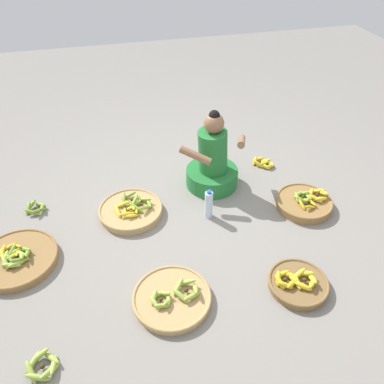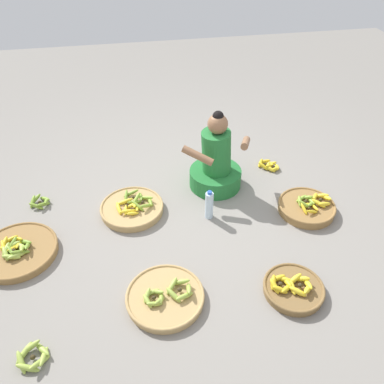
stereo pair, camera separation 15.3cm
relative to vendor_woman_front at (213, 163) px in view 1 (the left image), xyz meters
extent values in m
plane|color=gray|center=(-0.34, -0.30, -0.27)|extent=(10.00, 10.00, 0.00)
cylinder|color=#237233|center=(0.00, 0.00, -0.18)|extent=(0.52, 0.52, 0.18)
cylinder|color=#237233|center=(0.00, 0.00, 0.13)|extent=(0.36, 0.34, 0.45)
sphere|color=#8C6042|center=(0.00, 0.00, 0.43)|extent=(0.19, 0.19, 0.19)
sphere|color=black|center=(0.00, 0.00, 0.51)|extent=(0.10, 0.10, 0.10)
cylinder|color=#8C6042|center=(-0.22, -0.15, 0.22)|extent=(0.30, 0.22, 0.16)
cylinder|color=#8C6042|center=(0.27, -0.03, 0.22)|extent=(0.19, 0.31, 0.16)
cylinder|color=olive|center=(-1.83, -0.62, -0.24)|extent=(0.64, 0.64, 0.06)
torus|color=olive|center=(-1.83, -0.62, -0.21)|extent=(0.65, 0.65, 0.02)
ellipsoid|color=olive|center=(-1.73, -0.62, -0.17)|extent=(0.04, 0.15, 0.09)
ellipsoid|color=olive|center=(-1.77, -0.56, -0.18)|extent=(0.15, 0.11, 0.07)
ellipsoid|color=olive|center=(-1.86, -0.59, -0.17)|extent=(0.10, 0.15, 0.09)
ellipsoid|color=olive|center=(-1.86, -0.66, -0.18)|extent=(0.12, 0.15, 0.07)
ellipsoid|color=olive|center=(-1.78, -0.69, -0.17)|extent=(0.16, 0.08, 0.09)
sphere|color=#382D19|center=(-1.80, -0.62, -0.18)|extent=(0.03, 0.03, 0.03)
ellipsoid|color=gold|center=(-1.81, -0.58, -0.18)|extent=(0.05, 0.14, 0.06)
ellipsoid|color=gold|center=(-1.83, -0.52, -0.18)|extent=(0.13, 0.11, 0.08)
ellipsoid|color=gold|center=(-1.89, -0.51, -0.18)|extent=(0.14, 0.08, 0.06)
ellipsoid|color=gold|center=(-1.93, -0.55, -0.18)|extent=(0.06, 0.15, 0.07)
ellipsoid|color=gold|center=(-1.93, -0.59, -0.18)|extent=(0.08, 0.14, 0.06)
ellipsoid|color=gold|center=(-1.90, -0.63, -0.18)|extent=(0.14, 0.09, 0.05)
ellipsoid|color=gold|center=(-1.83, -0.62, -0.18)|extent=(0.13, 0.11, 0.06)
sphere|color=#382D19|center=(-1.87, -0.57, -0.18)|extent=(0.03, 0.03, 0.03)
ellipsoid|color=#9EB747|center=(-1.77, -0.64, -0.17)|extent=(0.07, 0.15, 0.09)
ellipsoid|color=#9EB747|center=(-1.79, -0.61, -0.18)|extent=(0.14, 0.13, 0.06)
ellipsoid|color=#9EB747|center=(-1.86, -0.59, -0.18)|extent=(0.15, 0.09, 0.07)
ellipsoid|color=#9EB747|center=(-1.90, -0.64, -0.18)|extent=(0.07, 0.15, 0.08)
ellipsoid|color=#9EB747|center=(-1.90, -0.68, -0.18)|extent=(0.09, 0.15, 0.07)
ellipsoid|color=#9EB747|center=(-1.85, -0.72, -0.18)|extent=(0.15, 0.06, 0.06)
ellipsoid|color=#9EB747|center=(-1.81, -0.71, -0.18)|extent=(0.15, 0.11, 0.06)
sphere|color=#382D19|center=(-1.84, -0.65, -0.18)|extent=(0.04, 0.04, 0.04)
cylinder|color=tan|center=(-0.86, -0.25, -0.24)|extent=(0.58, 0.58, 0.06)
torus|color=tan|center=(-0.86, -0.25, -0.20)|extent=(0.59, 0.59, 0.02)
ellipsoid|color=#8CAD38|center=(-0.69, -0.24, -0.18)|extent=(0.05, 0.16, 0.06)
ellipsoid|color=#8CAD38|center=(-0.72, -0.19, -0.17)|extent=(0.16, 0.11, 0.07)
ellipsoid|color=#8CAD38|center=(-0.82, -0.20, -0.17)|extent=(0.12, 0.15, 0.09)
ellipsoid|color=#8CAD38|center=(-0.81, -0.30, -0.17)|extent=(0.14, 0.13, 0.09)
ellipsoid|color=#8CAD38|center=(-0.72, -0.31, -0.17)|extent=(0.16, 0.11, 0.09)
sphere|color=#382D19|center=(-0.76, -0.25, -0.18)|extent=(0.03, 0.03, 0.03)
ellipsoid|color=olive|center=(-0.77, -0.15, -0.18)|extent=(0.03, 0.16, 0.06)
ellipsoid|color=olive|center=(-0.85, -0.09, -0.18)|extent=(0.16, 0.07, 0.06)
ellipsoid|color=olive|center=(-0.90, -0.14, -0.17)|extent=(0.06, 0.16, 0.09)
ellipsoid|color=olive|center=(-0.82, -0.22, -0.18)|extent=(0.16, 0.06, 0.06)
sphere|color=#382D19|center=(-0.84, -0.15, -0.18)|extent=(0.03, 0.03, 0.03)
ellipsoid|color=yellow|center=(-0.84, -0.27, -0.17)|extent=(0.05, 0.16, 0.08)
ellipsoid|color=yellow|center=(-0.92, -0.20, -0.18)|extent=(0.16, 0.05, 0.07)
ellipsoid|color=yellow|center=(-0.98, -0.29, -0.18)|extent=(0.06, 0.16, 0.06)
ellipsoid|color=yellow|center=(-0.90, -0.34, -0.18)|extent=(0.16, 0.06, 0.06)
sphere|color=#382D19|center=(-0.91, -0.27, -0.18)|extent=(0.03, 0.03, 0.03)
ellipsoid|color=yellow|center=(-0.82, -0.33, -0.18)|extent=(0.04, 0.12, 0.07)
ellipsoid|color=yellow|center=(-0.86, -0.28, -0.17)|extent=(0.12, 0.04, 0.08)
ellipsoid|color=yellow|center=(-0.92, -0.32, -0.18)|extent=(0.04, 0.12, 0.06)
ellipsoid|color=yellow|center=(-0.86, -0.38, -0.18)|extent=(0.12, 0.05, 0.05)
sphere|color=#382D19|center=(-0.87, -0.33, -0.18)|extent=(0.03, 0.03, 0.03)
cylinder|color=brown|center=(0.27, -1.40, -0.24)|extent=(0.45, 0.45, 0.06)
torus|color=brown|center=(0.27, -1.40, -0.21)|extent=(0.46, 0.46, 0.02)
ellipsoid|color=yellow|center=(0.37, -1.41, -0.18)|extent=(0.04, 0.14, 0.08)
ellipsoid|color=yellow|center=(0.34, -1.36, -0.17)|extent=(0.14, 0.10, 0.09)
ellipsoid|color=yellow|center=(0.29, -1.35, -0.17)|extent=(0.15, 0.08, 0.09)
ellipsoid|color=yellow|center=(0.25, -1.41, -0.18)|extent=(0.05, 0.14, 0.06)
ellipsoid|color=yellow|center=(0.27, -1.46, -0.18)|extent=(0.14, 0.12, 0.07)
ellipsoid|color=yellow|center=(0.35, -1.46, -0.18)|extent=(0.13, 0.13, 0.08)
sphere|color=#382D19|center=(0.31, -1.41, -0.18)|extent=(0.04, 0.04, 0.04)
ellipsoid|color=gold|center=(0.22, -1.37, -0.18)|extent=(0.05, 0.13, 0.07)
ellipsoid|color=gold|center=(0.21, -1.33, -0.18)|extent=(0.12, 0.11, 0.07)
ellipsoid|color=gold|center=(0.17, -1.32, -0.18)|extent=(0.13, 0.04, 0.07)
ellipsoid|color=gold|center=(0.12, -1.35, -0.18)|extent=(0.09, 0.13, 0.08)
ellipsoid|color=gold|center=(0.12, -1.39, -0.18)|extent=(0.07, 0.13, 0.08)
ellipsoid|color=gold|center=(0.15, -1.42, -0.18)|extent=(0.13, 0.09, 0.08)
ellipsoid|color=gold|center=(0.20, -1.42, -0.18)|extent=(0.13, 0.10, 0.06)
sphere|color=#382D19|center=(0.17, -1.37, -0.18)|extent=(0.04, 0.04, 0.04)
cylinder|color=olive|center=(0.75, -0.55, -0.23)|extent=(0.52, 0.52, 0.08)
torus|color=olive|center=(0.75, -0.55, -0.19)|extent=(0.53, 0.53, 0.02)
ellipsoid|color=yellow|center=(0.94, -0.53, -0.16)|extent=(0.07, 0.15, 0.09)
ellipsoid|color=yellow|center=(0.92, -0.49, -0.16)|extent=(0.14, 0.11, 0.08)
ellipsoid|color=yellow|center=(0.84, -0.50, -0.17)|extent=(0.12, 0.13, 0.06)
ellipsoid|color=yellow|center=(0.84, -0.59, -0.16)|extent=(0.13, 0.12, 0.08)
ellipsoid|color=yellow|center=(0.89, -0.60, -0.16)|extent=(0.15, 0.06, 0.07)
sphere|color=#382D19|center=(0.88, -0.54, -0.16)|extent=(0.04, 0.04, 0.04)
ellipsoid|color=#8CAD38|center=(0.79, -0.53, -0.17)|extent=(0.05, 0.13, 0.05)
ellipsoid|color=#8CAD38|center=(0.76, -0.48, -0.16)|extent=(0.13, 0.09, 0.08)
ellipsoid|color=#8CAD38|center=(0.72, -0.48, -0.17)|extent=(0.13, 0.08, 0.06)
ellipsoid|color=#8CAD38|center=(0.68, -0.52, -0.16)|extent=(0.06, 0.13, 0.07)
ellipsoid|color=#8CAD38|center=(0.70, -0.58, -0.16)|extent=(0.12, 0.10, 0.08)
ellipsoid|color=#8CAD38|center=(0.77, -0.58, -0.16)|extent=(0.12, 0.11, 0.07)
sphere|color=#382D19|center=(0.74, -0.53, -0.17)|extent=(0.03, 0.03, 0.03)
ellipsoid|color=gold|center=(0.79, -0.62, -0.17)|extent=(0.04, 0.13, 0.05)
ellipsoid|color=gold|center=(0.74, -0.57, -0.17)|extent=(0.13, 0.06, 0.05)
ellipsoid|color=gold|center=(0.68, -0.63, -0.16)|extent=(0.05, 0.13, 0.07)
ellipsoid|color=gold|center=(0.74, -0.68, -0.17)|extent=(0.13, 0.04, 0.07)
sphere|color=#382D19|center=(0.73, -0.62, -0.17)|extent=(0.03, 0.03, 0.03)
cylinder|color=tan|center=(-0.69, -1.29, -0.24)|extent=(0.57, 0.57, 0.05)
torus|color=tan|center=(-0.69, -1.29, -0.21)|extent=(0.58, 0.58, 0.02)
ellipsoid|color=#9EB747|center=(-0.51, -1.29, -0.18)|extent=(0.06, 0.15, 0.10)
ellipsoid|color=#9EB747|center=(-0.56, -1.21, -0.18)|extent=(0.16, 0.07, 0.09)
ellipsoid|color=#9EB747|center=(-0.63, -1.24, -0.18)|extent=(0.13, 0.14, 0.08)
ellipsoid|color=#9EB747|center=(-0.63, -1.32, -0.18)|extent=(0.12, 0.14, 0.08)
ellipsoid|color=#9EB747|center=(-0.55, -1.34, -0.19)|extent=(0.16, 0.09, 0.07)
sphere|color=#382D19|center=(-0.58, -1.28, -0.19)|extent=(0.03, 0.03, 0.03)
ellipsoid|color=#9EB747|center=(-0.72, -1.32, -0.19)|extent=(0.06, 0.12, 0.05)
ellipsoid|color=#9EB747|center=(-0.74, -1.27, -0.19)|extent=(0.12, 0.09, 0.07)
ellipsoid|color=#9EB747|center=(-0.78, -1.26, -0.19)|extent=(0.12, 0.06, 0.05)
ellipsoid|color=#9EB747|center=(-0.82, -1.29, -0.18)|extent=(0.08, 0.12, 0.08)
ellipsoid|color=#9EB747|center=(-0.82, -1.33, -0.19)|extent=(0.08, 0.12, 0.05)
ellipsoid|color=#9EB747|center=(-0.77, -1.36, -0.19)|extent=(0.12, 0.04, 0.06)
ellipsoid|color=#9EB747|center=(-0.73, -1.35, -0.18)|extent=(0.11, 0.11, 0.08)
sphere|color=#382D19|center=(-0.77, -1.31, -0.19)|extent=(0.03, 0.03, 0.03)
ellipsoid|color=#9EB747|center=(-1.52, -1.59, -0.24)|extent=(0.06, 0.16, 0.07)
ellipsoid|color=#9EB747|center=(-1.54, -1.54, -0.24)|extent=(0.13, 0.15, 0.06)
ellipsoid|color=#9EB747|center=(-1.61, -1.52, -0.23)|extent=(0.16, 0.09, 0.10)
ellipsoid|color=#9EB747|center=(-1.65, -1.54, -0.24)|extent=(0.12, 0.15, 0.07)
ellipsoid|color=#9EB747|center=(-1.65, -1.61, -0.23)|extent=(0.09, 0.16, 0.09)
ellipsoid|color=#9EB747|center=(-1.61, -1.65, -0.24)|extent=(0.17, 0.09, 0.08)
ellipsoid|color=#9EB747|center=(-1.54, -1.63, -0.23)|extent=(0.14, 0.14, 0.10)
sphere|color=#382D19|center=(-1.59, -1.58, -0.24)|extent=(0.03, 0.03, 0.03)
ellipsoid|color=olive|center=(-1.66, 0.02, -0.23)|extent=(0.04, 0.15, 0.08)
ellipsoid|color=olive|center=(-1.68, 0.06, -0.24)|extent=(0.13, 0.12, 0.07)
ellipsoid|color=olive|center=(-1.77, 0.06, -0.23)|extent=(0.13, 0.13, 0.08)
ellipsoid|color=olive|center=(-1.79, 0.03, -0.23)|extent=(0.07, 0.15, 0.09)
ellipsoid|color=olive|center=(-1.75, -0.05, -0.23)|extent=(0.15, 0.08, 0.09)
ellipsoid|color=olive|center=(-1.68, -0.03, -0.23)|extent=(0.13, 0.13, 0.09)
sphere|color=#382D19|center=(-1.73, 0.01, -0.24)|extent=(0.03, 0.03, 0.03)
ellipsoid|color=yellow|center=(0.72, 0.16, -0.24)|extent=(0.05, 0.12, 0.06)
ellipsoid|color=yellow|center=(0.68, 0.21, -0.24)|extent=(0.12, 0.06, 0.08)
ellipsoid|color=yellow|center=(0.63, 0.19, -0.24)|extent=(0.10, 0.12, 0.07)
ellipsoid|color=yellow|center=(0.64, 0.12, -0.24)|extent=(0.11, 0.10, 0.06)
ellipsoid|color=yellow|center=(0.70, 0.12, -0.24)|extent=(0.12, 0.09, 0.07)
sphere|color=#382D19|center=(0.67, 0.16, -0.24)|extent=(0.03, 0.03, 0.03)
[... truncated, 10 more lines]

